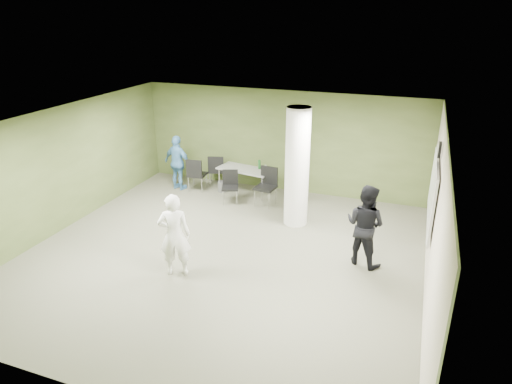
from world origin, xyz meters
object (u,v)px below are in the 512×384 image
at_px(woman_white, 174,235).
at_px(man_black, 365,225).
at_px(man_blue, 178,163).
at_px(chair_back_left, 196,172).
at_px(folding_table, 246,170).

distance_m(woman_white, man_black, 3.70).
relative_size(man_black, man_blue, 1.08).
distance_m(chair_back_left, man_black, 5.46).
bearing_deg(folding_table, man_black, -27.45).
relative_size(chair_back_left, man_black, 0.57).
distance_m(folding_table, woman_white, 4.34).
bearing_deg(man_black, man_blue, -1.47).
height_order(folding_table, chair_back_left, folding_table).
xyz_separation_m(chair_back_left, man_black, (4.93, -2.34, 0.28)).
bearing_deg(man_black, chair_back_left, -3.85).
height_order(folding_table, woman_white, woman_white).
xyz_separation_m(chair_back_left, woman_white, (1.61, -4.00, 0.27)).
xyz_separation_m(folding_table, chair_back_left, (-1.36, -0.33, -0.11)).
bearing_deg(chair_back_left, woman_white, 106.54).
bearing_deg(chair_back_left, folding_table, -171.61).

